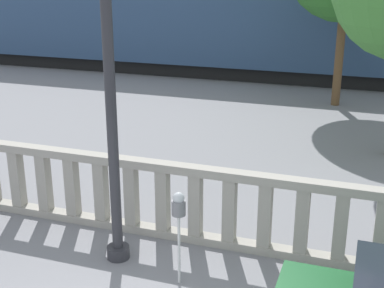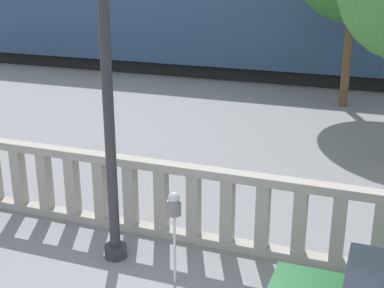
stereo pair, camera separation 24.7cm
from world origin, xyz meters
name	(u,v)px [view 1 (the left image)]	position (x,y,z in m)	size (l,w,h in m)	color
balustrade	(196,205)	(0.00, 3.39, 0.67)	(12.32, 0.24, 1.34)	#9E998E
lamppost	(107,22)	(-0.98, 2.49, 3.66)	(0.41, 0.41, 6.43)	#2D2D33
parking_meter	(179,210)	(0.17, 2.16, 1.17)	(0.20, 0.20, 1.43)	silver
train_near	(240,33)	(-2.76, 17.08, 1.72)	(28.16, 2.79, 3.88)	black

